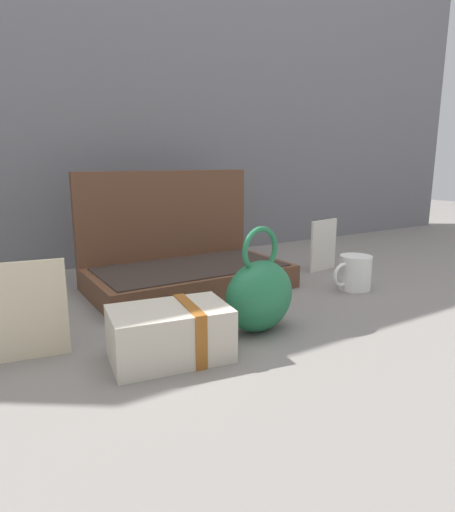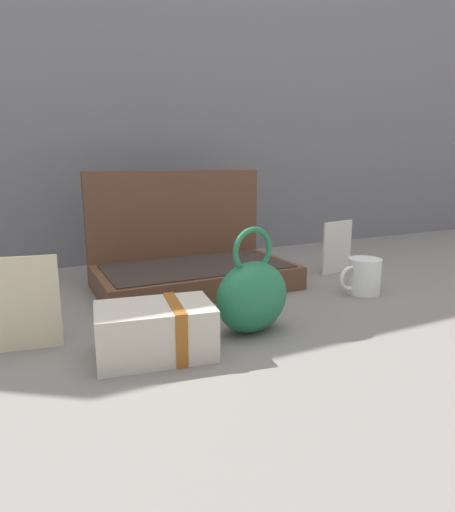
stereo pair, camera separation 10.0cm
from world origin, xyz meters
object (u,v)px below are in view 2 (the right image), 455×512
at_px(poster_card_right, 337,247).
at_px(teal_pouch_handbag, 252,295).
at_px(cream_toiletry_bag, 157,331).
at_px(open_suitcase, 191,260).
at_px(info_card_left, 24,304).
at_px(coffee_mug, 363,276).

bearing_deg(poster_card_right, teal_pouch_handbag, -156.80).
relative_size(cream_toiletry_bag, poster_card_right, 1.37).
distance_m(open_suitcase, teal_pouch_handbag, 0.37).
bearing_deg(open_suitcase, info_card_left, -147.30).
bearing_deg(info_card_left, poster_card_right, 22.86).
xyz_separation_m(teal_pouch_handbag, cream_toiletry_bag, (-0.20, -0.02, -0.03)).
relative_size(open_suitcase, poster_card_right, 3.26).
bearing_deg(cream_toiletry_bag, teal_pouch_handbag, 6.71).
bearing_deg(poster_card_right, coffee_mug, -121.16).
bearing_deg(open_suitcase, cream_toiletry_bag, -118.60).
xyz_separation_m(cream_toiletry_bag, poster_card_right, (0.66, 0.32, 0.03)).
xyz_separation_m(teal_pouch_handbag, coffee_mug, (0.38, 0.10, -0.03)).
bearing_deg(open_suitcase, teal_pouch_handbag, -92.05).
height_order(open_suitcase, coffee_mug, open_suitcase).
xyz_separation_m(teal_pouch_handbag, poster_card_right, (0.46, 0.30, 0.00)).
relative_size(cream_toiletry_bag, coffee_mug, 1.80).
xyz_separation_m(teal_pouch_handbag, info_card_left, (-0.41, 0.10, 0.01)).
relative_size(open_suitcase, coffee_mug, 4.29).
distance_m(teal_pouch_handbag, info_card_left, 0.42).
distance_m(teal_pouch_handbag, poster_card_right, 0.55).
bearing_deg(cream_toiletry_bag, info_card_left, 148.48).
xyz_separation_m(info_card_left, poster_card_right, (0.87, 0.20, -0.01)).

